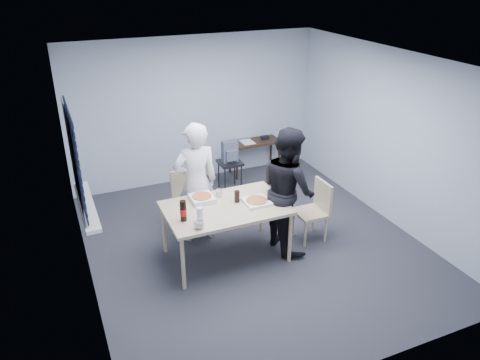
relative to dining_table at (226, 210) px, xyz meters
name	(u,v)px	position (x,y,z in m)	size (l,w,h in m)	color
room	(77,166)	(-1.72, 0.55, 0.72)	(5.00, 5.00, 5.00)	#28282D
dining_table	(226,210)	(0.00, 0.00, 0.00)	(1.60, 1.01, 0.78)	tan
chair_far	(187,196)	(-0.22, 1.01, -0.21)	(0.42, 0.42, 0.89)	tan
chair_right	(316,207)	(1.37, -0.06, -0.21)	(0.42, 0.42, 0.89)	tan
person_white	(196,183)	(-0.19, 0.63, 0.16)	(0.65, 0.42, 1.77)	silver
person_black	(288,190)	(0.89, -0.07, 0.16)	(0.86, 0.47, 1.77)	black
side_table	(255,145)	(1.56, 2.43, -0.16)	(0.95, 0.42, 0.64)	#342014
stool	(230,167)	(0.84, 1.91, -0.29)	(0.39, 0.39, 0.54)	black
backpack	(230,152)	(0.84, 1.90, 0.00)	(0.27, 0.20, 0.38)	slate
pizza_box_a	(202,198)	(-0.23, 0.28, 0.10)	(0.31, 0.31, 0.08)	white
pizza_box_b	(257,201)	(0.42, -0.07, 0.08)	(0.33, 0.33, 0.05)	white
mug_a	(199,225)	(-0.49, -0.38, 0.11)	(0.12, 0.12, 0.10)	silver
mug_b	(219,193)	(0.03, 0.31, 0.11)	(0.10, 0.10, 0.09)	silver
cola_glass	(237,197)	(0.19, 0.06, 0.14)	(0.07, 0.07, 0.16)	black
soda_bottle	(183,211)	(-0.61, -0.13, 0.19)	(0.09, 0.09, 0.27)	black
plastic_cups	(200,214)	(-0.43, -0.23, 0.15)	(0.08, 0.08, 0.19)	silver
rubber_band	(251,211)	(0.26, -0.24, 0.06)	(0.05, 0.05, 0.00)	red
papers	(247,142)	(1.41, 2.43, -0.08)	(0.23, 0.31, 0.01)	white
black_box	(265,138)	(1.78, 2.45, -0.05)	(0.14, 0.10, 0.06)	black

